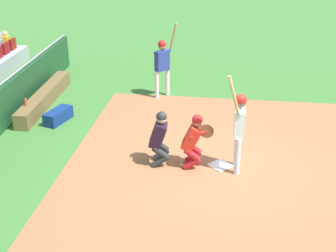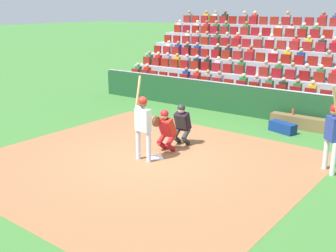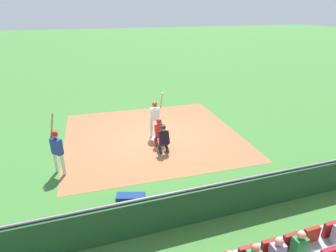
{
  "view_description": "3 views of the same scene",
  "coord_description": "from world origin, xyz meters",
  "px_view_note": "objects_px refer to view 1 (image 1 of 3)",
  "views": [
    {
      "loc": [
        8.92,
        -0.35,
        5.11
      ],
      "look_at": [
        0.07,
        -1.19,
        0.98
      ],
      "focal_mm": 47.92,
      "sensor_mm": 36.0,
      "label": 1
    },
    {
      "loc": [
        -6.62,
        8.56,
        4.09
      ],
      "look_at": [
        -0.15,
        -0.44,
        0.85
      ],
      "focal_mm": 43.89,
      "sensor_mm": 36.0,
      "label": 2
    },
    {
      "loc": [
        -3.16,
        -11.76,
        5.89
      ],
      "look_at": [
        0.5,
        -0.51,
        0.84
      ],
      "focal_mm": 29.73,
      "sensor_mm": 36.0,
      "label": 3
    }
  ],
  "objects_px": {
    "home_plate_marker": "(220,165)",
    "catcher_crouching": "(194,138)",
    "on_deck_batter": "(163,62)",
    "water_bottle_on_bench": "(26,102)",
    "home_plate_umpire": "(160,136)",
    "equipment_duffel_bag": "(58,116)",
    "dugout_bench": "(45,97)",
    "batter_at_plate": "(239,124)"
  },
  "relations": [
    {
      "from": "batter_at_plate",
      "to": "home_plate_umpire",
      "type": "distance_m",
      "value": 1.78
    },
    {
      "from": "equipment_duffel_bag",
      "to": "water_bottle_on_bench",
      "type": "bearing_deg",
      "value": -72.61
    },
    {
      "from": "home_plate_umpire",
      "to": "equipment_duffel_bag",
      "type": "bearing_deg",
      "value": -123.91
    },
    {
      "from": "home_plate_marker",
      "to": "equipment_duffel_bag",
      "type": "relative_size",
      "value": 0.48
    },
    {
      "from": "water_bottle_on_bench",
      "to": "on_deck_batter",
      "type": "distance_m",
      "value": 4.21
    },
    {
      "from": "home_plate_marker",
      "to": "on_deck_batter",
      "type": "bearing_deg",
      "value": -157.46
    },
    {
      "from": "dugout_bench",
      "to": "water_bottle_on_bench",
      "type": "distance_m",
      "value": 1.24
    },
    {
      "from": "home_plate_marker",
      "to": "home_plate_umpire",
      "type": "bearing_deg",
      "value": -89.48
    },
    {
      "from": "catcher_crouching",
      "to": "on_deck_batter",
      "type": "bearing_deg",
      "value": -165.0
    },
    {
      "from": "batter_at_plate",
      "to": "on_deck_batter",
      "type": "distance_m",
      "value": 4.86
    },
    {
      "from": "equipment_duffel_bag",
      "to": "home_plate_marker",
      "type": "bearing_deg",
      "value": 83.4
    },
    {
      "from": "batter_at_plate",
      "to": "dugout_bench",
      "type": "height_order",
      "value": "batter_at_plate"
    },
    {
      "from": "catcher_crouching",
      "to": "home_plate_umpire",
      "type": "distance_m",
      "value": 0.77
    },
    {
      "from": "home_plate_umpire",
      "to": "on_deck_batter",
      "type": "distance_m",
      "value": 4.3
    },
    {
      "from": "catcher_crouching",
      "to": "equipment_duffel_bag",
      "type": "relative_size",
      "value": 1.39
    },
    {
      "from": "equipment_duffel_bag",
      "to": "batter_at_plate",
      "type": "bearing_deg",
      "value": 83.7
    },
    {
      "from": "batter_at_plate",
      "to": "dugout_bench",
      "type": "bearing_deg",
      "value": -121.17
    },
    {
      "from": "home_plate_umpire",
      "to": "dugout_bench",
      "type": "height_order",
      "value": "home_plate_umpire"
    },
    {
      "from": "catcher_crouching",
      "to": "dugout_bench",
      "type": "bearing_deg",
      "value": -125.6
    },
    {
      "from": "water_bottle_on_bench",
      "to": "equipment_duffel_bag",
      "type": "xyz_separation_m",
      "value": [
        0.01,
        0.88,
        -0.37
      ]
    },
    {
      "from": "dugout_bench",
      "to": "water_bottle_on_bench",
      "type": "xyz_separation_m",
      "value": [
        1.19,
        -0.08,
        0.32
      ]
    },
    {
      "from": "dugout_bench",
      "to": "on_deck_batter",
      "type": "xyz_separation_m",
      "value": [
        -1.02,
        3.45,
        0.9
      ]
    },
    {
      "from": "batter_at_plate",
      "to": "water_bottle_on_bench",
      "type": "bearing_deg",
      "value": -111.03
    },
    {
      "from": "home_plate_marker",
      "to": "dugout_bench",
      "type": "height_order",
      "value": "dugout_bench"
    },
    {
      "from": "home_plate_marker",
      "to": "water_bottle_on_bench",
      "type": "bearing_deg",
      "value": -111.08
    },
    {
      "from": "batter_at_plate",
      "to": "on_deck_batter",
      "type": "xyz_separation_m",
      "value": [
        -4.38,
        -2.11,
        -0.0
      ]
    },
    {
      "from": "catcher_crouching",
      "to": "on_deck_batter",
      "type": "xyz_separation_m",
      "value": [
        -4.32,
        -1.16,
        0.41
      ]
    },
    {
      "from": "home_plate_umpire",
      "to": "dugout_bench",
      "type": "bearing_deg",
      "value": -130.26
    },
    {
      "from": "home_plate_umpire",
      "to": "on_deck_batter",
      "type": "relative_size",
      "value": 0.56
    },
    {
      "from": "catcher_crouching",
      "to": "water_bottle_on_bench",
      "type": "bearing_deg",
      "value": -114.18
    },
    {
      "from": "equipment_duffel_bag",
      "to": "on_deck_batter",
      "type": "relative_size",
      "value": 0.4
    },
    {
      "from": "home_plate_marker",
      "to": "catcher_crouching",
      "type": "relative_size",
      "value": 0.34
    },
    {
      "from": "batter_at_plate",
      "to": "water_bottle_on_bench",
      "type": "height_order",
      "value": "batter_at_plate"
    },
    {
      "from": "home_plate_umpire",
      "to": "water_bottle_on_bench",
      "type": "bearing_deg",
      "value": -117.67
    },
    {
      "from": "water_bottle_on_bench",
      "to": "on_deck_batter",
      "type": "xyz_separation_m",
      "value": [
        -2.21,
        3.54,
        0.58
      ]
    },
    {
      "from": "home_plate_marker",
      "to": "on_deck_batter",
      "type": "xyz_separation_m",
      "value": [
        -4.25,
        -1.76,
        1.11
      ]
    },
    {
      "from": "catcher_crouching",
      "to": "home_plate_umpire",
      "type": "bearing_deg",
      "value": -93.8
    },
    {
      "from": "water_bottle_on_bench",
      "to": "on_deck_batter",
      "type": "relative_size",
      "value": 0.09
    },
    {
      "from": "equipment_duffel_bag",
      "to": "dugout_bench",
      "type": "bearing_deg",
      "value": -128.46
    },
    {
      "from": "water_bottle_on_bench",
      "to": "home_plate_marker",
      "type": "bearing_deg",
      "value": 68.92
    },
    {
      "from": "home_plate_marker",
      "to": "dugout_bench",
      "type": "bearing_deg",
      "value": -121.81
    },
    {
      "from": "home_plate_marker",
      "to": "water_bottle_on_bench",
      "type": "height_order",
      "value": "water_bottle_on_bench"
    }
  ]
}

